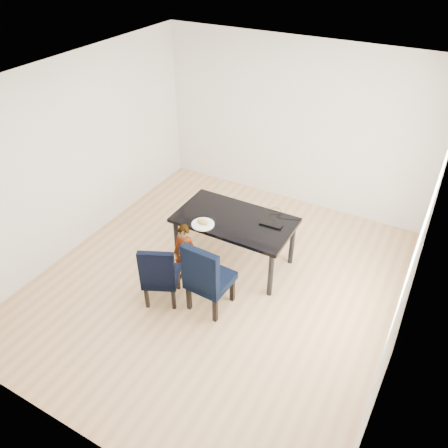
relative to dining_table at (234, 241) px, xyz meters
The scene contains 14 objects.
floor 0.63m from the dining_table, 90.00° to the right, with size 4.50×5.00×0.01m, color tan.
ceiling 2.38m from the dining_table, 90.00° to the right, with size 4.50×5.00×0.01m, color white.
wall_back 2.23m from the dining_table, 90.00° to the left, with size 4.50×0.01×2.70m, color white.
wall_front 3.16m from the dining_table, 90.00° to the right, with size 4.50×0.01×2.70m, color silver.
wall_left 2.51m from the dining_table, 167.50° to the right, with size 0.01×5.00×2.70m, color white.
wall_right 2.51m from the dining_table, 12.50° to the right, with size 0.01×5.00×2.70m, color silver.
dining_table is the anchor object (origin of this frame).
chair_left 1.19m from the dining_table, 113.23° to the right, with size 0.43×0.45×0.90m, color black.
chair_right 0.91m from the dining_table, 81.29° to the right, with size 0.49×0.51×1.02m, color black.
child 0.77m from the dining_table, 121.42° to the right, with size 0.32×0.21×0.89m, color red.
plate 0.59m from the dining_table, 132.74° to the right, with size 0.30×0.30×0.02m, color white.
sandwich 0.62m from the dining_table, 132.96° to the right, with size 0.17×0.08×0.07m, color gold.
laptop 0.64m from the dining_table, 17.44° to the left, with size 0.31×0.20×0.02m, color black.
cable_tangle 0.67m from the dining_table, 34.92° to the left, with size 0.16×0.16×0.01m, color black.
Camera 1 is at (2.20, -3.80, 4.12)m, focal length 35.00 mm.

